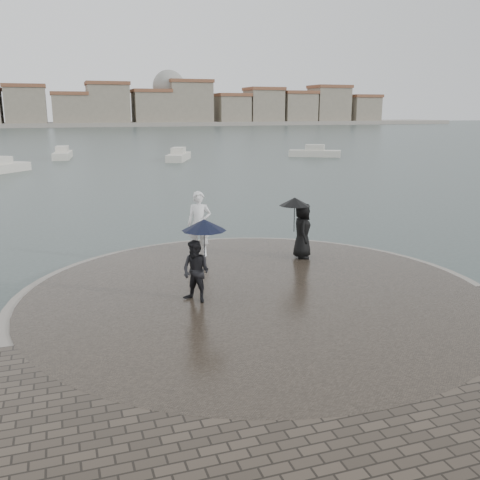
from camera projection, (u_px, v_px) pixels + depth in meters
name	position (u px, v px, depth m)	size (l,w,h in m)	color
ground	(316.00, 363.00, 10.81)	(400.00, 400.00, 0.00)	#2B3835
kerb_ring	(256.00, 299.00, 13.99)	(12.50, 12.50, 0.32)	gray
quay_tip	(256.00, 298.00, 13.99)	(11.90, 11.90, 0.36)	#2D261E
statue	(199.00, 224.00, 17.14)	(0.77, 0.50, 2.11)	white
visitor_left	(199.00, 256.00, 13.04)	(1.27, 1.13, 2.04)	black
visitor_right	(301.00, 224.00, 16.90)	(1.17, 1.10, 1.95)	black
far_skyline	(47.00, 107.00, 155.30)	(260.00, 20.00, 37.00)	gray
boats	(149.00, 158.00, 52.52)	(36.15, 17.53, 1.50)	beige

